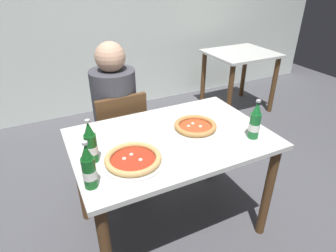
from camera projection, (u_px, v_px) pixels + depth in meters
name	position (u px, v px, depth m)	size (l,w,h in m)	color
ground_plane	(171.00, 223.00, 2.11)	(8.00, 8.00, 0.00)	#4C4C51
back_wall_tiled	(84.00, 4.00, 3.21)	(7.00, 0.10, 2.60)	silver
dining_table_main	(171.00, 152.00, 1.80)	(1.20, 0.80, 0.75)	silver
chair_behind_table	(120.00, 135.00, 2.29)	(0.41, 0.41, 0.85)	brown
diner_seated	(117.00, 121.00, 2.28)	(0.34, 0.34, 1.21)	#2D3342
dining_table_background	(240.00, 65.00, 3.58)	(0.80, 0.70, 0.75)	silver
pizza_margherita_near	(195.00, 127.00, 1.81)	(0.29, 0.29, 0.04)	white
pizza_marinara_far	(133.00, 160.00, 1.50)	(0.33, 0.33, 0.04)	white
beer_bottle_left	(255.00, 122.00, 1.69)	(0.07, 0.07, 0.25)	#196B2D
beer_bottle_center	(91.00, 144.00, 1.48)	(0.07, 0.07, 0.25)	#14591E
beer_bottle_right	(89.00, 168.00, 1.30)	(0.07, 0.07, 0.25)	#14591E
napkin_with_cutlery	(204.00, 111.00, 2.05)	(0.21, 0.21, 0.01)	white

